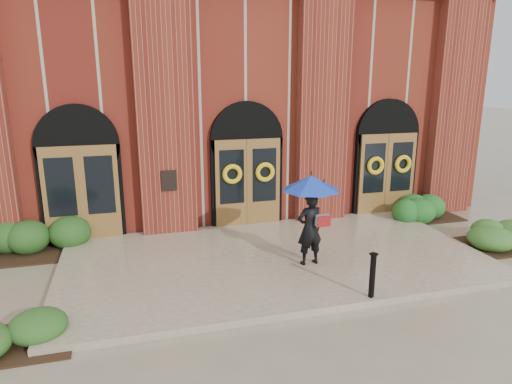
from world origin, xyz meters
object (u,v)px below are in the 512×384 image
object	(u,v)px
hedge_wall_right	(413,208)
man_with_umbrella	(311,203)
hedge_wall_left	(4,243)
metal_post	(372,274)

from	to	relation	value
hedge_wall_right	man_with_umbrella	bearing A→B (deg)	-149.66
man_with_umbrella	hedge_wall_left	world-z (taller)	man_with_umbrella
hedge_wall_left	hedge_wall_right	bearing A→B (deg)	0.00
man_with_umbrella	hedge_wall_left	xyz separation A→B (m)	(-6.98, 2.68, -1.22)
man_with_umbrella	hedge_wall_right	size ratio (longest dim) A/B	0.75
man_with_umbrella	metal_post	size ratio (longest dim) A/B	2.26
man_with_umbrella	hedge_wall_right	bearing A→B (deg)	-155.71
hedge_wall_right	metal_post	bearing A→B (deg)	-131.43
man_with_umbrella	hedge_wall_right	distance (m)	5.45
hedge_wall_left	hedge_wall_right	world-z (taller)	hedge_wall_left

